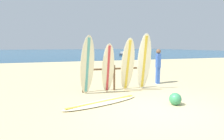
{
  "coord_description": "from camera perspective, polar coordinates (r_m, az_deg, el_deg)",
  "views": [
    {
      "loc": [
        -2.95,
        -4.62,
        1.89
      ],
      "look_at": [
        -0.46,
        3.06,
        0.83
      ],
      "focal_mm": 29.82,
      "sensor_mm": 36.0,
      "label": 1
    }
  ],
  "objects": [
    {
      "name": "surfboard_lying_on_sand",
      "position": [
        6.22,
        -2.97,
        -9.9
      ],
      "size": [
        2.83,
        1.38,
        0.08
      ],
      "color": "beige",
      "rests_on": "ground"
    },
    {
      "name": "surfboard_leaning_center_left",
      "position": [
        7.58,
        4.79,
        1.47
      ],
      "size": [
        0.6,
        0.75,
        2.21
      ],
      "color": "beige",
      "rests_on": "ground"
    },
    {
      "name": "surfboard_leaning_center",
      "position": [
        7.94,
        9.79,
        2.34
      ],
      "size": [
        0.67,
        0.69,
        2.39
      ],
      "color": "silver",
      "rests_on": "ground"
    },
    {
      "name": "surfboard_rack",
      "position": [
        7.88,
        0.67,
        -1.27
      ],
      "size": [
        2.77,
        0.09,
        1.08
      ],
      "color": "brown",
      "rests_on": "ground"
    },
    {
      "name": "beach_ball",
      "position": [
        6.36,
        18.82,
        -8.4
      ],
      "size": [
        0.39,
        0.39,
        0.39
      ],
      "primitive_type": "sphere",
      "color": "#388C59",
      "rests_on": "ground"
    },
    {
      "name": "ground_plane",
      "position": [
        5.8,
        14.1,
        -11.78
      ],
      "size": [
        120.0,
        120.0,
        0.0
      ],
      "primitive_type": "plane",
      "color": "#CCB784"
    },
    {
      "name": "small_boat_offshore",
      "position": [
        37.61,
        3.15,
        4.95
      ],
      "size": [
        1.92,
        2.64,
        0.71
      ],
      "color": "#333842",
      "rests_on": "ocean_water"
    },
    {
      "name": "beachgoer_standing",
      "position": [
        9.54,
        13.96,
        1.61
      ],
      "size": [
        0.23,
        0.31,
        1.73
      ],
      "color": "#3359B2",
      "rests_on": "ground"
    },
    {
      "name": "surfboard_leaning_left",
      "position": [
        7.32,
        -1.22,
        0.43
      ],
      "size": [
        0.52,
        0.61,
        1.99
      ],
      "color": "beige",
      "rests_on": "ground"
    },
    {
      "name": "surfboard_leaning_far_left",
      "position": [
        7.1,
        -7.61,
        1.34
      ],
      "size": [
        0.64,
        0.67,
        2.28
      ],
      "color": "beige",
      "rests_on": "ground"
    },
    {
      "name": "ocean_water",
      "position": [
        62.72,
        -15.31,
        5.47
      ],
      "size": [
        120.0,
        80.0,
        0.01
      ],
      "primitive_type": "cube",
      "color": "navy",
      "rests_on": "ground"
    }
  ]
}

